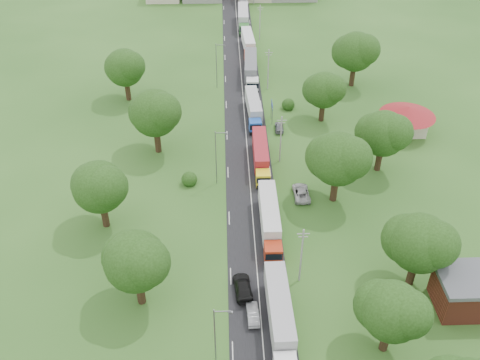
{
  "coord_description": "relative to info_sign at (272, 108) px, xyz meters",
  "views": [
    {
      "loc": [
        -4.01,
        -56.01,
        53.01
      ],
      "look_at": [
        -1.76,
        11.68,
        3.0
      ],
      "focal_mm": 40.0,
      "sensor_mm": 36.0,
      "label": 1
    }
  ],
  "objects": [
    {
      "name": "tree_2",
      "position": [
        8.79,
        -52.86,
        3.59
      ],
      "size": [
        8.0,
        8.0,
        10.1
      ],
      "color": "#382616",
      "rests_on": "ground"
    },
    {
      "name": "truck_5",
      "position": [
        -3.01,
        34.36,
        -0.9
      ],
      "size": [
        3.08,
        14.35,
        3.97
      ],
      "color": "#A02A18",
      "rests_on": "ground"
    },
    {
      "name": "tree_11",
      "position": [
        -27.21,
        -29.84,
        4.22
      ],
      "size": [
        8.8,
        8.8,
        11.07
      ],
      "color": "#382616",
      "rests_on": "ground"
    },
    {
      "name": "pole_4",
      "position": [
        0.3,
        42.0,
        1.68
      ],
      "size": [
        1.6,
        0.24,
        9.0
      ],
      "color": "gray",
      "rests_on": "ground"
    },
    {
      "name": "truck_2",
      "position": [
        -3.12,
        -14.91,
        -0.96
      ],
      "size": [
        2.51,
        13.92,
        3.86
      ],
      "color": "yellow",
      "rests_on": "ground"
    },
    {
      "name": "car_lane_rear",
      "position": [
        -7.28,
        -43.7,
        -2.22
      ],
      "size": [
        2.76,
        5.62,
        1.57
      ],
      "primitive_type": "imported",
      "rotation": [
        0.0,
        0.0,
        3.25
      ],
      "color": "black",
      "rests_on": "ground"
    },
    {
      "name": "tree_5",
      "position": [
        16.79,
        -16.84,
        4.22
      ],
      "size": [
        8.8,
        8.8,
        11.07
      ],
      "color": "#382616",
      "rests_on": "ground"
    },
    {
      "name": "truck_4",
      "position": [
        -3.11,
        19.29,
        -0.71
      ],
      "size": [
        3.27,
        15.62,
        4.32
      ],
      "color": "white",
      "rests_on": "ground"
    },
    {
      "name": "pole_3",
      "position": [
        0.3,
        14.0,
        1.68
      ],
      "size": [
        1.6,
        0.24,
        9.0
      ],
      "color": "gray",
      "rests_on": "ground"
    },
    {
      "name": "car_lane_mid",
      "position": [
        -6.2,
        -48.0,
        -2.33
      ],
      "size": [
        1.62,
        4.14,
        1.34
      ],
      "primitive_type": "imported",
      "rotation": [
        0.0,
        0.0,
        3.19
      ],
      "color": "gray",
      "rests_on": "ground"
    },
    {
      "name": "lamp_2",
      "position": [
        -10.55,
        15.0,
        2.55
      ],
      "size": [
        2.03,
        0.22,
        10.0
      ],
      "color": "slate",
      "rests_on": "ground"
    },
    {
      "name": "house_cream",
      "position": [
        24.8,
        -5.0,
        0.64
      ],
      "size": [
        10.08,
        10.08,
        5.8
      ],
      "color": "#BCB49C",
      "rests_on": "ground"
    },
    {
      "name": "truck_0",
      "position": [
        -3.08,
        -49.8,
        -0.77
      ],
      "size": [
        2.84,
        15.22,
        4.22
      ],
      "color": "white",
      "rests_on": "ground"
    },
    {
      "name": "tree_10",
      "position": [
        -20.21,
        -44.84,
        4.22
      ],
      "size": [
        8.8,
        8.8,
        11.07
      ],
      "color": "#382616",
      "rests_on": "ground"
    },
    {
      "name": "tree_12",
      "position": [
        -21.21,
        -9.83,
        4.85
      ],
      "size": [
        9.6,
        9.6,
        12.05
      ],
      "color": "#382616",
      "rests_on": "ground"
    },
    {
      "name": "truck_3",
      "position": [
        -3.44,
        1.7,
        -1.0
      ],
      "size": [
        2.92,
        13.64,
        3.77
      ],
      "color": "#1C4DAC",
      "rests_on": "ground"
    },
    {
      "name": "house_brick",
      "position": [
        20.8,
        -47.0,
        -0.35
      ],
      "size": [
        8.6,
        6.6,
        5.2
      ],
      "color": "maroon",
      "rests_on": "ground"
    },
    {
      "name": "lamp_1",
      "position": [
        -10.55,
        -20.0,
        2.55
      ],
      "size": [
        2.03,
        0.22,
        10.0
      ],
      "color": "slate",
      "rests_on": "ground"
    },
    {
      "name": "tree_13",
      "position": [
        -29.21,
        10.16,
        4.22
      ],
      "size": [
        8.8,
        8.8,
        11.07
      ],
      "color": "#382616",
      "rests_on": "ground"
    },
    {
      "name": "lamp_0",
      "position": [
        -10.55,
        -55.0,
        2.55
      ],
      "size": [
        2.03,
        0.22,
        10.0
      ],
      "color": "slate",
      "rests_on": "ground"
    },
    {
      "name": "ground",
      "position": [
        -5.2,
        -35.0,
        -3.0
      ],
      "size": [
        260.0,
        260.0,
        0.0
      ],
      "primitive_type": "plane",
      "color": "#264E1A",
      "rests_on": "ground"
    },
    {
      "name": "tree_6",
      "position": [
        9.79,
        0.14,
        3.59
      ],
      "size": [
        8.0,
        8.0,
        10.1
      ],
      "color": "#382616",
      "rests_on": "ground"
    },
    {
      "name": "tree_3",
      "position": [
        14.79,
        -42.84,
        4.22
      ],
      "size": [
        8.8,
        8.8,
        11.07
      ],
      "color": "#382616",
      "rests_on": "ground"
    },
    {
      "name": "pole_2",
      "position": [
        0.3,
        -14.0,
        1.68
      ],
      "size": [
        1.6,
        0.24,
        9.0
      ],
      "color": "gray",
      "rests_on": "ground"
    },
    {
      "name": "info_sign",
      "position": [
        0.0,
        0.0,
        0.0
      ],
      "size": [
        0.12,
        3.1,
        4.1
      ],
      "color": "slate",
      "rests_on": "ground"
    },
    {
      "name": "road",
      "position": [
        -5.2,
        -15.0,
        -3.0
      ],
      "size": [
        8.0,
        200.0,
        0.04
      ],
      "primitive_type": "cube",
      "color": "black",
      "rests_on": "ground"
    },
    {
      "name": "tree_7",
      "position": [
        18.79,
        15.17,
        4.85
      ],
      "size": [
        9.6,
        9.6,
        12.05
      ],
      "color": "#382616",
      "rests_on": "ground"
    },
    {
      "name": "tree_4",
      "position": [
        7.79,
        -24.83,
        4.85
      ],
      "size": [
        9.6,
        9.6,
        12.05
      ],
      "color": "#382616",
      "rests_on": "ground"
    },
    {
      "name": "car_verge_near",
      "position": [
        2.8,
        -23.98,
        -2.25
      ],
      "size": [
        2.56,
        5.43,
        1.5
      ],
      "primitive_type": "imported",
      "rotation": [
        0.0,
        0.0,
        3.16
      ],
      "color": "#B2B2B2",
      "rests_on": "ground"
    },
    {
      "name": "truck_6",
      "position": [
        -3.57,
        51.71,
        -0.71
      ],
      "size": [
        2.99,
        15.63,
        4.33
      ],
      "color": "#296927",
      "rests_on": "ground"
    },
    {
      "name": "truck_1",
      "position": [
        -2.91,
        -31.95,
        -0.83
      ],
      "size": [
        2.54,
        14.78,
        4.1
      ],
      "color": "#A42B12",
      "rests_on": "ground"
    },
    {
      "name": "pole_1",
      "position": [
        0.3,
        -42.0,
        1.68
      ],
      "size": [
        1.6,
        0.24,
        9.0
      ],
      "color": "gray",
      "rests_on": "ground"
    },
    {
      "name": "car_verge_far",
      "position": [
        1.2,
        -3.41,
        -2.32
      ],
      "size": [
        1.82,
        4.11,
        1.37
      ],
      "primitive_type": "imported",
      "rotation": [
        0.0,
        0.0,
        3.09
      ],
      "color": "slate",
      "rests_on": "ground"
    }
  ]
}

